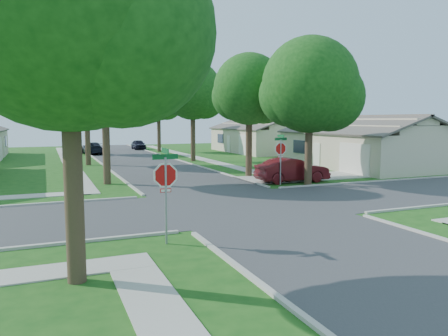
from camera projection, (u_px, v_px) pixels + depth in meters
name	position (u px, v px, depth m)	size (l,w,h in m)	color
ground	(241.00, 205.00, 19.68)	(100.00, 100.00, 0.00)	#174813
road_ns	(241.00, 205.00, 19.68)	(7.00, 100.00, 0.02)	#333335
sidewalk_ne	(191.00, 156.00, 45.88)	(1.20, 40.00, 0.04)	#9E9B91
sidewalk_nw	(68.00, 160.00, 41.27)	(1.20, 40.00, 0.04)	#9E9B91
driveway	(304.00, 177.00, 29.19)	(8.80, 3.60, 0.05)	#9E9B91
stop_sign_sw	(166.00, 179.00, 13.36)	(1.05, 0.80, 2.98)	gray
stop_sign_ne	(281.00, 151.00, 25.56)	(1.05, 0.80, 2.98)	gray
tree_e_near	(250.00, 93.00, 29.13)	(4.97, 4.80, 8.28)	#38281C
tree_e_mid	(193.00, 93.00, 40.10)	(5.59, 5.40, 9.21)	#38281C
tree_e_far	(159.00, 102.00, 52.07)	(5.17, 5.00, 8.72)	#38281C
tree_w_near	(105.00, 81.00, 25.53)	(5.38, 5.20, 8.97)	#38281C
tree_w_mid	(87.00, 88.00, 36.52)	(5.80, 5.60, 9.56)	#38281C
tree_w_far	(76.00, 105.00, 48.57)	(4.76, 4.60, 8.04)	#38281C
tree_sw_corner	(70.00, 11.00, 9.75)	(6.21, 6.00, 9.55)	#38281C
tree_ne_corner	(311.00, 89.00, 25.34)	(5.80, 5.60, 8.66)	#38281C
house_ne_near	(363.00, 148.00, 35.67)	(8.42, 13.60, 4.23)	#BBAD94
house_ne_far	(262.00, 139.00, 52.21)	(8.42, 13.60, 4.23)	#BBAD94
car_driveway	(292.00, 170.00, 26.92)	(1.59, 4.56, 1.50)	#4D0F14
car_curb_east	(139.00, 145.00, 56.65)	(1.48, 3.69, 1.26)	black
car_curb_west	(92.00, 148.00, 48.71)	(1.89, 4.66, 1.35)	black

